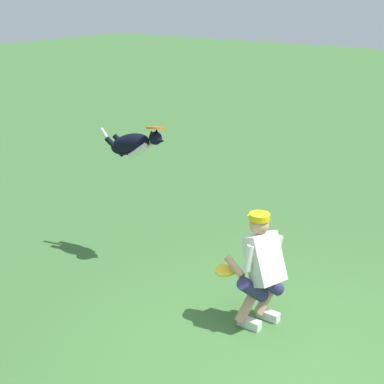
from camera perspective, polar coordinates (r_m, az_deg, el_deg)
The scene contains 5 objects.
ground_plane at distance 6.04m, azimuth 8.60°, elevation -16.47°, with size 60.00×60.00×0.00m, color #3C6B34.
person at distance 6.28m, azimuth 6.89°, elevation -7.38°, with size 0.67×0.66×1.29m.
dog at distance 7.57m, azimuth -5.88°, elevation 4.73°, with size 1.05×0.31×0.48m.
frisbee_flying at distance 7.28m, azimuth -3.60°, elevation 6.37°, with size 0.25×0.25×0.02m, color #E65A1C.
frisbee_held at distance 6.37m, azimuth 3.40°, elevation -7.69°, with size 0.25×0.25×0.02m, color yellow.
Camera 1 is at (-2.13, 4.39, 3.55)m, focal length 53.87 mm.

